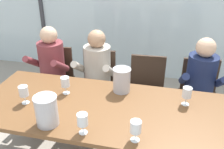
{
  "coord_description": "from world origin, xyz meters",
  "views": [
    {
      "loc": [
        0.5,
        -1.78,
        2.05
      ],
      "look_at": [
        0.0,
        0.35,
        0.92
      ],
      "focal_mm": 39.74,
      "sensor_mm": 36.0,
      "label": 1
    }
  ],
  "objects_px": {
    "chair_near_curtain": "(56,76)",
    "wine_glass_by_right_taster": "(24,92)",
    "chair_right_of_center": "(199,91)",
    "wine_glass_by_left_taster": "(82,120)",
    "wine_glass_near_bucket": "(65,83)",
    "ice_bucket_secondary": "(122,80)",
    "wine_glass_spare_empty": "(136,128)",
    "chair_left_of_center": "(98,80)",
    "person_navy_polo": "(200,85)",
    "chair_center": "(147,87)",
    "person_maroon_top": "(49,68)",
    "dining_table": "(103,113)",
    "wine_glass_center_pour": "(187,93)",
    "person_beige_jumper": "(95,73)",
    "ice_bucket_primary": "(46,110)"
  },
  "relations": [
    {
      "from": "wine_glass_center_pour",
      "to": "chair_right_of_center",
      "type": "bearing_deg",
      "value": 73.59
    },
    {
      "from": "chair_left_of_center",
      "to": "person_maroon_top",
      "type": "height_order",
      "value": "person_maroon_top"
    },
    {
      "from": "ice_bucket_secondary",
      "to": "wine_glass_center_pour",
      "type": "bearing_deg",
      "value": -9.36
    },
    {
      "from": "chair_near_curtain",
      "to": "wine_glass_by_right_taster",
      "type": "xyz_separation_m",
      "value": [
        0.18,
        -0.98,
        0.36
      ]
    },
    {
      "from": "chair_right_of_center",
      "to": "wine_glass_by_right_taster",
      "type": "relative_size",
      "value": 5.12
    },
    {
      "from": "chair_center",
      "to": "ice_bucket_secondary",
      "type": "bearing_deg",
      "value": -113.34
    },
    {
      "from": "wine_glass_spare_empty",
      "to": "wine_glass_by_right_taster",
      "type": "bearing_deg",
      "value": 166.16
    },
    {
      "from": "wine_glass_by_left_taster",
      "to": "wine_glass_center_pour",
      "type": "bearing_deg",
      "value": 36.76
    },
    {
      "from": "dining_table",
      "to": "chair_right_of_center",
      "type": "distance_m",
      "value": 1.32
    },
    {
      "from": "wine_glass_near_bucket",
      "to": "wine_glass_by_left_taster",
      "type": "bearing_deg",
      "value": -55.4
    },
    {
      "from": "chair_near_curtain",
      "to": "chair_right_of_center",
      "type": "xyz_separation_m",
      "value": [
        1.82,
        0.04,
        0.0
      ]
    },
    {
      "from": "chair_right_of_center",
      "to": "wine_glass_by_left_taster",
      "type": "bearing_deg",
      "value": -131.51
    },
    {
      "from": "chair_left_of_center",
      "to": "chair_center",
      "type": "relative_size",
      "value": 1.0
    },
    {
      "from": "chair_center",
      "to": "ice_bucket_secondary",
      "type": "height_order",
      "value": "ice_bucket_secondary"
    },
    {
      "from": "dining_table",
      "to": "person_beige_jumper",
      "type": "relative_size",
      "value": 1.91
    },
    {
      "from": "person_beige_jumper",
      "to": "person_maroon_top",
      "type": "bearing_deg",
      "value": -177.21
    },
    {
      "from": "wine_glass_by_left_taster",
      "to": "chair_center",
      "type": "bearing_deg",
      "value": 73.39
    },
    {
      "from": "person_beige_jumper",
      "to": "wine_glass_by_left_taster",
      "type": "bearing_deg",
      "value": -75.12
    },
    {
      "from": "person_navy_polo",
      "to": "ice_bucket_primary",
      "type": "relative_size",
      "value": 4.7
    },
    {
      "from": "chair_left_of_center",
      "to": "person_maroon_top",
      "type": "xyz_separation_m",
      "value": [
        -0.58,
        -0.16,
        0.17
      ]
    },
    {
      "from": "dining_table",
      "to": "chair_center",
      "type": "height_order",
      "value": "chair_center"
    },
    {
      "from": "person_maroon_top",
      "to": "wine_glass_near_bucket",
      "type": "relative_size",
      "value": 6.95
    },
    {
      "from": "ice_bucket_primary",
      "to": "person_navy_polo",
      "type": "bearing_deg",
      "value": 40.24
    },
    {
      "from": "wine_glass_near_bucket",
      "to": "ice_bucket_secondary",
      "type": "bearing_deg",
      "value": 17.87
    },
    {
      "from": "chair_center",
      "to": "wine_glass_center_pour",
      "type": "bearing_deg",
      "value": -61.39
    },
    {
      "from": "chair_right_of_center",
      "to": "chair_left_of_center",
      "type": "bearing_deg",
      "value": 176.12
    },
    {
      "from": "dining_table",
      "to": "wine_glass_near_bucket",
      "type": "height_order",
      "value": "wine_glass_near_bucket"
    },
    {
      "from": "dining_table",
      "to": "wine_glass_by_right_taster",
      "type": "relative_size",
      "value": 13.29
    },
    {
      "from": "chair_right_of_center",
      "to": "wine_glass_by_right_taster",
      "type": "xyz_separation_m",
      "value": [
        -1.64,
        -1.02,
        0.36
      ]
    },
    {
      "from": "dining_table",
      "to": "chair_right_of_center",
      "type": "height_order",
      "value": "chair_right_of_center"
    },
    {
      "from": "wine_glass_spare_empty",
      "to": "chair_center",
      "type": "bearing_deg",
      "value": 91.5
    },
    {
      "from": "chair_right_of_center",
      "to": "wine_glass_spare_empty",
      "type": "distance_m",
      "value": 1.45
    },
    {
      "from": "wine_glass_by_left_taster",
      "to": "wine_glass_near_bucket",
      "type": "distance_m",
      "value": 0.63
    },
    {
      "from": "wine_glass_by_left_taster",
      "to": "wine_glass_center_pour",
      "type": "height_order",
      "value": "same"
    },
    {
      "from": "person_maroon_top",
      "to": "ice_bucket_secondary",
      "type": "bearing_deg",
      "value": -18.26
    },
    {
      "from": "chair_right_of_center",
      "to": "wine_glass_by_left_taster",
      "type": "distance_m",
      "value": 1.66
    },
    {
      "from": "wine_glass_near_bucket",
      "to": "wine_glass_spare_empty",
      "type": "bearing_deg",
      "value": -33.71
    },
    {
      "from": "dining_table",
      "to": "wine_glass_center_pour",
      "type": "xyz_separation_m",
      "value": [
        0.72,
        0.21,
        0.19
      ]
    },
    {
      "from": "wine_glass_spare_empty",
      "to": "person_maroon_top",
      "type": "bearing_deg",
      "value": 138.24
    },
    {
      "from": "wine_glass_center_pour",
      "to": "ice_bucket_primary",
      "type": "bearing_deg",
      "value": -153.59
    },
    {
      "from": "chair_right_of_center",
      "to": "person_maroon_top",
      "type": "distance_m",
      "value": 1.85
    },
    {
      "from": "wine_glass_by_right_taster",
      "to": "person_beige_jumper",
      "type": "bearing_deg",
      "value": 64.11
    },
    {
      "from": "wine_glass_spare_empty",
      "to": "wine_glass_center_pour",
      "type": "bearing_deg",
      "value": 56.67
    },
    {
      "from": "wine_glass_near_bucket",
      "to": "wine_glass_by_right_taster",
      "type": "distance_m",
      "value": 0.39
    },
    {
      "from": "chair_right_of_center",
      "to": "wine_glass_by_left_taster",
      "type": "xyz_separation_m",
      "value": [
        -0.99,
        -1.29,
        0.36
      ]
    },
    {
      "from": "chair_center",
      "to": "person_navy_polo",
      "type": "bearing_deg",
      "value": -14.6
    },
    {
      "from": "chair_left_of_center",
      "to": "person_navy_polo",
      "type": "relative_size",
      "value": 0.74
    },
    {
      "from": "chair_left_of_center",
      "to": "wine_glass_spare_empty",
      "type": "distance_m",
      "value": 1.48
    },
    {
      "from": "chair_center",
      "to": "person_navy_polo",
      "type": "distance_m",
      "value": 0.63
    },
    {
      "from": "dining_table",
      "to": "chair_right_of_center",
      "type": "bearing_deg",
      "value": 44.6
    }
  ]
}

